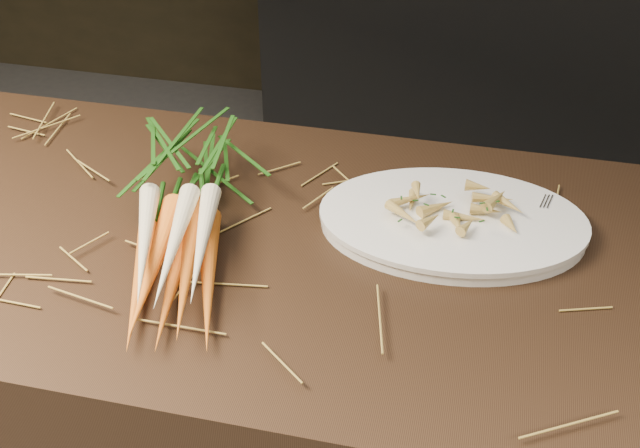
{
  "coord_description": "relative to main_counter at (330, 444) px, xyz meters",
  "views": [
    {
      "loc": [
        0.2,
        -0.62,
        1.63
      ],
      "look_at": [
        -0.01,
        0.27,
        0.96
      ],
      "focal_mm": 45.0,
      "sensor_mm": 36.0,
      "label": 1
    }
  ],
  "objects": [
    {
      "name": "roasted_veg_heap",
      "position": [
        0.17,
        0.09,
        0.49
      ],
      "size": [
        0.21,
        0.16,
        0.04
      ],
      "primitive_type": null,
      "rotation": [
        0.0,
        0.0,
        0.09
      ],
      "color": "#AA843C",
      "rests_on": "serving_platter"
    },
    {
      "name": "root_veg_bunch",
      "position": [
        -0.23,
        0.01,
        0.5
      ],
      "size": [
        0.28,
        0.55,
        0.1
      ],
      "rotation": [
        0.0,
        0.0,
        0.23
      ],
      "color": "orange",
      "rests_on": "main_counter"
    },
    {
      "name": "serving_fork",
      "position": [
        0.31,
        0.08,
        0.47
      ],
      "size": [
        0.05,
        0.15,
        0.0
      ],
      "primitive_type": "cube",
      "rotation": [
        0.0,
        0.0,
        -0.22
      ],
      "color": "silver",
      "rests_on": "serving_platter"
    },
    {
      "name": "back_counter",
      "position": [
        0.3,
        1.88,
        -0.03
      ],
      "size": [
        1.82,
        0.62,
        0.84
      ],
      "color": "black",
      "rests_on": "ground"
    },
    {
      "name": "serving_platter",
      "position": [
        0.17,
        0.09,
        0.46
      ],
      "size": [
        0.42,
        0.3,
        0.02
      ],
      "primitive_type": null,
      "rotation": [
        0.0,
        0.0,
        0.09
      ],
      "color": "white",
      "rests_on": "main_counter"
    },
    {
      "name": "main_counter",
      "position": [
        0.0,
        0.0,
        0.0
      ],
      "size": [
        2.4,
        0.7,
        0.9
      ],
      "primitive_type": "cube",
      "color": "black",
      "rests_on": "ground"
    },
    {
      "name": "straw_bedding",
      "position": [
        0.0,
        0.0,
        0.46
      ],
      "size": [
        1.4,
        0.6,
        0.02
      ],
      "primitive_type": null,
      "color": "olive",
      "rests_on": "main_counter"
    }
  ]
}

